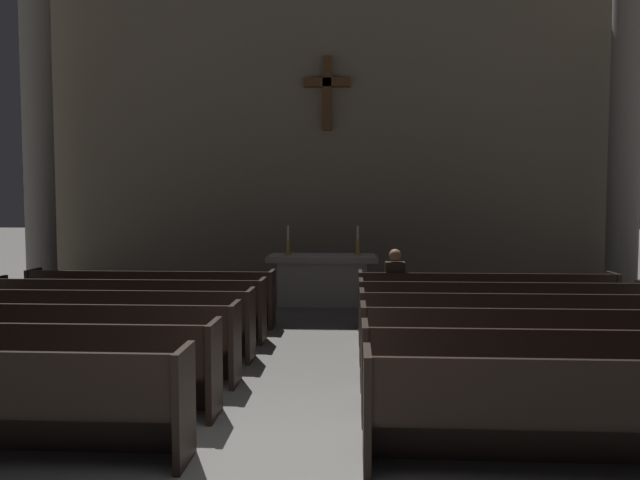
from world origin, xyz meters
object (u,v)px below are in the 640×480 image
object	(u,v)px
pew_right_row_3	(546,348)
altar	(323,278)
pew_left_row_4	(99,323)
pew_left_row_6	(151,298)
pew_right_row_1	(632,415)
column_right_third	(626,125)
pew_right_row_6	(485,301)
lone_worshipper	(395,287)
pew_right_row_2	(581,375)
pew_right_row_4	(520,328)
pew_right_row_5	(501,313)
pew_left_row_2	(11,367)
pew_left_row_5	(128,309)
pew_left_row_3	(61,342)
candlestick_right	(358,246)
candlestick_left	(288,246)
column_left_third	(38,128)

from	to	relation	value
pew_right_row_3	altar	world-z (taller)	altar
pew_left_row_4	pew_left_row_6	size ratio (longest dim) A/B	1.00
pew_right_row_1	column_right_third	bearing A→B (deg)	67.73
pew_left_row_6	pew_right_row_6	xyz separation A→B (m)	(5.51, 0.00, 0.00)
altar	lone_worshipper	world-z (taller)	lone_worshipper
pew_right_row_2	pew_right_row_4	size ratio (longest dim) A/B	1.00
pew_left_row_4	pew_right_row_5	distance (m)	5.62
pew_left_row_2	pew_right_row_5	distance (m)	6.37
pew_left_row_5	pew_right_row_6	xyz separation A→B (m)	(5.51, 1.06, 0.00)
pew_left_row_3	pew_right_row_1	distance (m)	5.91
pew_right_row_3	candlestick_right	size ratio (longest dim) A/B	6.99
candlestick_left	lone_worshipper	world-z (taller)	candlestick_left
pew_left_row_4	pew_left_row_5	distance (m)	1.06
pew_right_row_3	pew_left_row_3	bearing A→B (deg)	180.00
pew_right_row_4	pew_right_row_5	bearing A→B (deg)	90.00
pew_left_row_6	pew_right_row_4	xyz separation A→B (m)	(5.51, -2.13, 0.00)
pew_right_row_5	altar	xyz separation A→B (m)	(-2.76, 3.34, 0.06)
pew_left_row_3	lone_worshipper	xyz separation A→B (m)	(4.05, 3.23, 0.22)
pew_right_row_5	column_right_third	size ratio (longest dim) A/B	0.55
pew_right_row_2	column_right_third	distance (m)	8.44
pew_right_row_3	column_right_third	world-z (taller)	column_right_third
pew_right_row_4	pew_left_row_3	bearing A→B (deg)	-169.09
altar	candlestick_left	distance (m)	0.96
candlestick_left	pew_right_row_5	bearing A→B (deg)	-44.00
pew_right_row_6	pew_right_row_2	bearing A→B (deg)	-90.00
pew_right_row_2	pew_right_row_5	world-z (taller)	same
pew_left_row_6	pew_right_row_6	distance (m)	5.51
pew_left_row_2	pew_left_row_5	bearing A→B (deg)	90.00
pew_left_row_4	pew_right_row_2	size ratio (longest dim) A/B	1.00
pew_right_row_6	pew_left_row_2	bearing A→B (deg)	-142.37
pew_left_row_4	column_right_third	distance (m)	10.62
column_left_third	altar	bearing A→B (deg)	-5.19
pew_left_row_4	candlestick_left	world-z (taller)	candlestick_left
pew_right_row_2	candlestick_right	xyz separation A→B (m)	(-2.06, 6.53, 0.72)
pew_left_row_4	pew_left_row_5	world-z (taller)	same
altar	pew_right_row_4	bearing A→B (deg)	-57.93
column_left_third	pew_left_row_2	bearing A→B (deg)	-64.78
pew_left_row_3	pew_right_row_1	xyz separation A→B (m)	(5.51, -2.13, 0.00)
pew_left_row_3	pew_right_row_5	xyz separation A→B (m)	(5.51, 2.13, 0.00)
pew_right_row_3	altar	bearing A→B (deg)	116.78
pew_left_row_3	pew_left_row_4	bearing A→B (deg)	90.00
pew_left_row_4	pew_left_row_3	bearing A→B (deg)	-90.00
pew_right_row_4	column_right_third	bearing A→B (deg)	56.05
pew_right_row_5	candlestick_right	xyz separation A→B (m)	(-2.06, 3.34, 0.72)
column_right_third	candlestick_left	world-z (taller)	column_right_third
pew_left_row_4	altar	xyz separation A→B (m)	(2.76, 4.40, 0.06)
pew_left_row_2	candlestick_right	world-z (taller)	candlestick_right
pew_left_row_3	pew_right_row_6	xyz separation A→B (m)	(5.51, 3.19, 0.00)
candlestick_right	pew_right_row_1	bearing A→B (deg)	-74.83
column_left_third	pew_left_row_4	bearing A→B (deg)	-56.05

